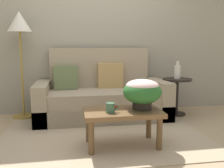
% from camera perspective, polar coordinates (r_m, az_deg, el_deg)
% --- Properties ---
extents(ground_plane, '(14.00, 14.00, 0.00)m').
position_cam_1_polar(ground_plane, '(3.24, -2.24, -11.24)').
color(ground_plane, tan).
extents(wall_back, '(6.40, 0.12, 2.79)m').
position_cam_1_polar(wall_back, '(4.28, -4.55, 12.52)').
color(wall_back, gray).
rests_on(wall_back, ground).
extents(area_rug, '(2.46, 1.79, 0.01)m').
position_cam_1_polar(area_rug, '(3.16, -2.06, -11.61)').
color(area_rug, tan).
rests_on(area_rug, ground).
extents(couch, '(1.98, 0.88, 1.08)m').
position_cam_1_polar(couch, '(3.89, -2.40, -2.99)').
color(couch, gray).
rests_on(couch, ground).
extents(coffee_table, '(0.84, 0.48, 0.41)m').
position_cam_1_polar(coffee_table, '(2.75, 2.42, -7.42)').
color(coffee_table, brown).
rests_on(coffee_table, ground).
extents(side_table, '(0.46, 0.46, 0.59)m').
position_cam_1_polar(side_table, '(4.14, 14.58, -1.30)').
color(side_table, black).
rests_on(side_table, ground).
extents(floor_lamp, '(0.36, 0.36, 1.61)m').
position_cam_1_polar(floor_lamp, '(4.04, -20.32, 11.39)').
color(floor_lamp, olive).
rests_on(floor_lamp, ground).
extents(potted_plant, '(0.43, 0.43, 0.33)m').
position_cam_1_polar(potted_plant, '(2.76, 6.91, -1.61)').
color(potted_plant, black).
rests_on(potted_plant, coffee_table).
extents(coffee_mug, '(0.14, 0.09, 0.10)m').
position_cam_1_polar(coffee_mug, '(2.63, -0.31, -5.43)').
color(coffee_mug, '#3D664C').
rests_on(coffee_mug, coffee_table).
extents(snack_bowl, '(0.11, 0.11, 0.06)m').
position_cam_1_polar(snack_bowl, '(2.78, 0.16, -5.05)').
color(snack_bowl, '#B2382D').
rests_on(snack_bowl, coffee_table).
extents(table_vase, '(0.10, 0.10, 0.28)m').
position_cam_1_polar(table_vase, '(4.11, 14.69, 2.81)').
color(table_vase, silver).
rests_on(table_vase, side_table).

